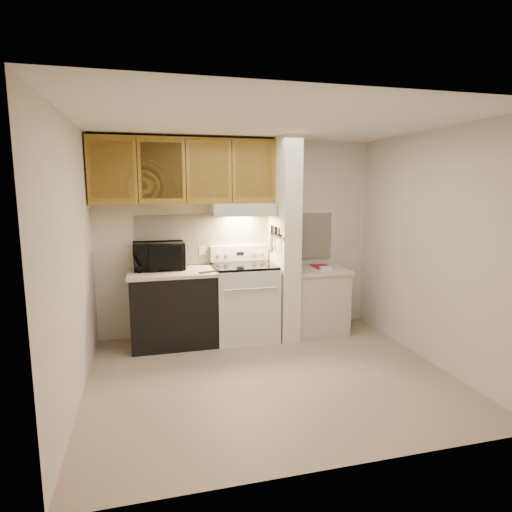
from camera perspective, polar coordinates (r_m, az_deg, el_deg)
name	(u,v)px	position (r m, az deg, el deg)	size (l,w,h in m)	color
floor	(270,376)	(4.52, 1.92, -15.68)	(3.60, 3.60, 0.00)	tan
ceiling	(272,121)	(4.14, 2.12, 17.50)	(3.60, 3.60, 0.00)	white
wall_back	(238,237)	(5.59, -2.36, 2.52)	(3.60, 0.02, 2.50)	beige
wall_left	(72,263)	(4.03, -23.32, -0.87)	(0.02, 3.00, 2.50)	beige
wall_right	(431,248)	(4.97, 22.34, 0.97)	(0.02, 3.00, 2.50)	beige
backsplash	(239,238)	(5.58, -2.33, 2.35)	(2.60, 0.02, 0.63)	#F4EBCE
range_body	(245,303)	(5.41, -1.53, -6.23)	(0.76, 0.65, 0.92)	silver
oven_window	(251,306)	(5.11, -0.73, -6.72)	(0.50, 0.01, 0.30)	black
oven_handle	(251,289)	(5.01, -0.63, -4.42)	(0.02, 0.02, 0.65)	silver
cooktop	(244,266)	(5.31, -1.55, -1.28)	(0.74, 0.64, 0.03)	black
range_backguard	(239,253)	(5.56, -2.22, 0.40)	(0.76, 0.08, 0.20)	silver
range_display	(240,253)	(5.52, -2.12, 0.34)	(0.10, 0.01, 0.04)	black
range_knob_left_outer	(219,254)	(5.47, -4.98, 0.22)	(0.05, 0.05, 0.02)	silver
range_knob_left_inner	(227,254)	(5.48, -3.95, 0.26)	(0.05, 0.05, 0.02)	silver
range_knob_right_inner	(254,253)	(5.56, -0.31, 0.41)	(0.05, 0.05, 0.02)	silver
range_knob_right_outer	(261,253)	(5.58, 0.69, 0.45)	(0.05, 0.05, 0.02)	silver
dishwasher_front	(174,309)	(5.31, -10.91, -6.99)	(1.00, 0.63, 0.87)	black
left_countertop	(173,272)	(5.20, -11.07, -2.17)	(1.04, 0.67, 0.04)	beige
spoon_rest	(208,272)	(5.04, -6.39, -2.11)	(0.21, 0.07, 0.01)	black
teal_jar	(175,264)	(5.41, -10.71, -1.00)	(0.09, 0.09, 0.10)	#266966
outlet	(202,250)	(5.51, -7.18, 0.78)	(0.08, 0.01, 0.12)	beige
microwave	(159,256)	(5.30, -12.81, 0.03)	(0.60, 0.41, 0.33)	black
partition_pillar	(284,239)	(5.39, 3.74, 2.25)	(0.22, 0.70, 2.50)	#EFE6CA
pillar_trim	(275,235)	(5.35, 2.56, 2.75)	(0.01, 0.70, 0.04)	olive
knife_strip	(276,234)	(5.30, 2.66, 2.90)	(0.02, 0.42, 0.04)	black
knife_blade_a	(279,244)	(5.15, 3.06, 1.60)	(0.01, 0.04, 0.16)	silver
knife_handle_a	(279,232)	(5.13, 3.10, 3.25)	(0.02, 0.02, 0.10)	black
knife_blade_b	(277,244)	(5.24, 2.76, 1.62)	(0.01, 0.04, 0.18)	silver
knife_handle_b	(277,231)	(5.22, 2.77, 3.36)	(0.02, 0.02, 0.10)	black
knife_blade_c	(275,244)	(5.32, 2.48, 1.63)	(0.01, 0.04, 0.20)	silver
knife_handle_c	(275,230)	(5.28, 2.58, 3.43)	(0.02, 0.02, 0.10)	black
knife_blade_d	(273,242)	(5.37, 2.33, 1.91)	(0.01, 0.04, 0.16)	silver
knife_handle_d	(273,230)	(5.36, 2.30, 3.52)	(0.02, 0.02, 0.10)	black
knife_blade_e	(271,242)	(5.46, 2.04, 1.93)	(0.01, 0.04, 0.18)	silver
knife_handle_e	(271,229)	(5.43, 2.07, 3.60)	(0.02, 0.02, 0.10)	black
oven_mitt	(270,241)	(5.52, 1.88, 1.97)	(0.03, 0.09, 0.22)	gray
right_cab_base	(316,302)	(5.71, 8.06, -6.06)	(0.70, 0.60, 0.81)	beige
right_countertop	(317,270)	(5.62, 8.16, -1.88)	(0.74, 0.64, 0.04)	beige
red_folder	(321,266)	(5.74, 8.70, -1.39)	(0.23, 0.31, 0.01)	#B61328
white_box	(326,268)	(5.55, 9.30, -1.62)	(0.15, 0.10, 0.04)	white
range_hood	(242,209)	(5.35, -1.89, 6.25)	(0.78, 0.44, 0.15)	beige
hood_lip	(246,214)	(5.14, -1.37, 5.63)	(0.78, 0.04, 0.06)	beige
upper_cabinets	(185,171)	(5.28, -9.49, 11.08)	(2.18, 0.33, 0.77)	olive
cab_door_a	(112,170)	(5.11, -18.66, 10.79)	(0.46, 0.01, 0.63)	olive
cab_gap_a	(137,170)	(5.10, -15.55, 10.94)	(0.01, 0.01, 0.73)	black
cab_door_b	(162,171)	(5.10, -12.43, 11.06)	(0.46, 0.01, 0.63)	olive
cab_gap_b	(186,171)	(5.12, -9.33, 11.15)	(0.01, 0.01, 0.73)	black
cab_door_c	(209,171)	(5.15, -6.25, 11.20)	(0.46, 0.01, 0.63)	olive
cab_gap_c	(232,171)	(5.20, -3.22, 11.22)	(0.01, 0.01, 0.73)	black
cab_door_d	(254,171)	(5.26, -0.25, 11.21)	(0.46, 0.01, 0.63)	olive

